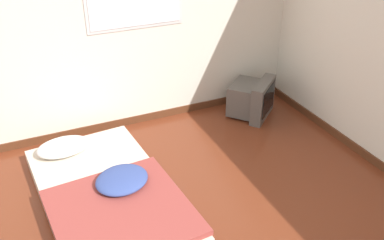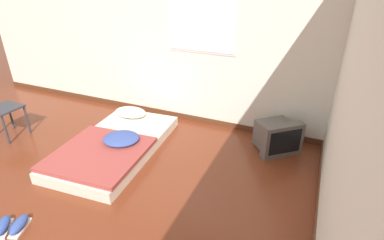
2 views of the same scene
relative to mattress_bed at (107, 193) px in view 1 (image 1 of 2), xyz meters
The scene contains 3 objects.
wall_back 1.77m from the mattress_bed, 84.53° to the left, with size 7.44×0.08×2.60m.
mattress_bed is the anchor object (origin of this frame).
crt_tv 2.22m from the mattress_bed, 23.58° to the left, with size 0.68×0.67×0.46m.
Camera 1 is at (-0.65, -1.62, 2.57)m, focal length 40.00 mm.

